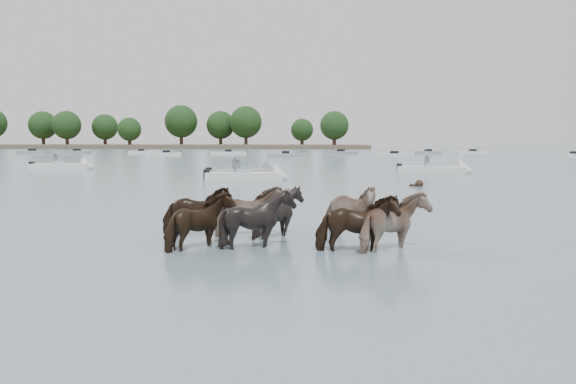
{
  "coord_description": "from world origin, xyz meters",
  "views": [
    {
      "loc": [
        -0.35,
        -13.68,
        2.42
      ],
      "look_at": [
        -1.4,
        1.07,
        1.1
      ],
      "focal_mm": 36.7,
      "sensor_mm": 36.0,
      "label": 1
    }
  ],
  "objects": [
    {
      "name": "shoreline",
      "position": [
        -70.0,
        150.0,
        0.5
      ],
      "size": [
        160.0,
        30.0,
        1.0
      ],
      "primitive_type": "cube",
      "color": "#4C4233",
      "rests_on": "ground"
    },
    {
      "name": "ground",
      "position": [
        0.0,
        0.0,
        0.0
      ],
      "size": [
        400.0,
        400.0,
        0.0
      ],
      "primitive_type": "plane",
      "color": "#4E6070",
      "rests_on": "ground"
    },
    {
      "name": "swimming_pony",
      "position": [
        4.24,
        17.2,
        0.1
      ],
      "size": [
        0.72,
        0.44,
        0.44
      ],
      "color": "black",
      "rests_on": "ground"
    },
    {
      "name": "distant_flotilla",
      "position": [
        -0.18,
        77.32,
        0.26
      ],
      "size": [
        107.93,
        24.22,
        0.93
      ],
      "color": "gray",
      "rests_on": "ground"
    },
    {
      "name": "motorboat_c",
      "position": [
        7.82,
        29.52,
        0.23
      ],
      "size": [
        5.49,
        3.06,
        1.92
      ],
      "rotation": [
        0.0,
        0.0,
        -0.3
      ],
      "color": "silver",
      "rests_on": "ground"
    },
    {
      "name": "treeline",
      "position": [
        -72.35,
        153.39,
        6.77
      ],
      "size": [
        146.42,
        22.17,
        12.47
      ],
      "color": "#382619",
      "rests_on": "ground"
    },
    {
      "name": "pony_herd",
      "position": [
        -1.41,
        0.03,
        0.52
      ],
      "size": [
        6.57,
        4.28,
        1.56
      ],
      "color": "black",
      "rests_on": "ground"
    },
    {
      "name": "motorboat_f",
      "position": [
        -21.42,
        32.64,
        0.23
      ],
      "size": [
        5.24,
        2.35,
        1.92
      ],
      "rotation": [
        0.0,
        0.0,
        0.16
      ],
      "color": "silver",
      "rests_on": "ground"
    },
    {
      "name": "motorboat_b",
      "position": [
        -4.7,
        20.98,
        0.23
      ],
      "size": [
        5.15,
        1.9,
        1.92
      ],
      "rotation": [
        0.0,
        0.0,
        0.06
      ],
      "color": "silver",
      "rests_on": "ground"
    },
    {
      "name": "motorboat_a",
      "position": [
        -5.48,
        24.64,
        0.23
      ],
      "size": [
        5.02,
        3.6,
        1.92
      ],
      "rotation": [
        0.0,
        0.0,
        0.47
      ],
      "color": "gray",
      "rests_on": "ground"
    }
  ]
}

